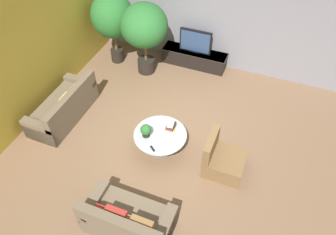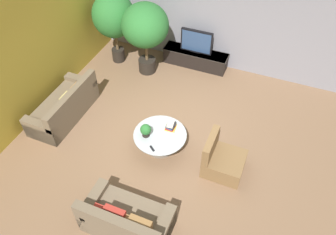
% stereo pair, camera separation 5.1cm
% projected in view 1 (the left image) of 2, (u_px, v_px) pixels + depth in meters
% --- Properties ---
extents(ground_plane, '(24.00, 24.00, 0.00)m').
position_uv_depth(ground_plane, '(166.00, 139.00, 7.48)').
color(ground_plane, brown).
extents(back_wall_stone, '(7.40, 0.12, 3.00)m').
position_uv_depth(back_wall_stone, '(212.00, 13.00, 8.53)').
color(back_wall_stone, gray).
rests_on(back_wall_stone, ground).
extents(side_wall_left, '(0.12, 7.40, 3.00)m').
position_uv_depth(side_wall_left, '(35.00, 49.00, 7.39)').
color(side_wall_left, gold).
rests_on(side_wall_left, ground).
extents(media_console, '(1.83, 0.50, 0.46)m').
position_uv_depth(media_console, '(194.00, 58.00, 9.30)').
color(media_console, black).
rests_on(media_console, ground).
extents(television, '(0.89, 0.13, 0.66)m').
position_uv_depth(television, '(196.00, 41.00, 8.91)').
color(television, black).
rests_on(television, media_console).
extents(coffee_table, '(1.15, 1.15, 0.44)m').
position_uv_depth(coffee_table, '(160.00, 138.00, 7.09)').
color(coffee_table, '#756656').
rests_on(coffee_table, ground).
extents(couch_by_wall, '(0.84, 1.86, 0.84)m').
position_uv_depth(couch_by_wall, '(64.00, 108.00, 7.79)').
color(couch_by_wall, brown).
rests_on(couch_by_wall, ground).
extents(couch_near_entry, '(1.56, 0.84, 0.84)m').
position_uv_depth(couch_near_entry, '(128.00, 221.00, 5.77)').
color(couch_near_entry, brown).
rests_on(couch_near_entry, ground).
extents(armchair_wicker, '(0.80, 0.76, 0.86)m').
position_uv_depth(armchair_wicker, '(222.00, 160.00, 6.72)').
color(armchair_wicker, brown).
rests_on(armchair_wicker, ground).
extents(potted_palm_tall, '(1.13, 1.13, 2.02)m').
position_uv_depth(potted_palm_tall, '(112.00, 17.00, 8.64)').
color(potted_palm_tall, black).
rests_on(potted_palm_tall, ground).
extents(potted_palm_corner, '(1.22, 1.22, 1.99)m').
position_uv_depth(potted_palm_corner, '(144.00, 28.00, 8.30)').
color(potted_palm_corner, black).
rests_on(potted_palm_corner, ground).
extents(potted_plant_tabletop, '(0.23, 0.23, 0.30)m').
position_uv_depth(potted_plant_tabletop, '(146.00, 130.00, 6.86)').
color(potted_plant_tabletop, black).
rests_on(potted_plant_tabletop, coffee_table).
extents(book_stack, '(0.24, 0.25, 0.15)m').
position_uv_depth(book_stack, '(171.00, 126.00, 7.08)').
color(book_stack, gold).
rests_on(book_stack, coffee_table).
extents(remote_black, '(0.15, 0.13, 0.02)m').
position_uv_depth(remote_black, '(152.00, 149.00, 6.71)').
color(remote_black, black).
rests_on(remote_black, coffee_table).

